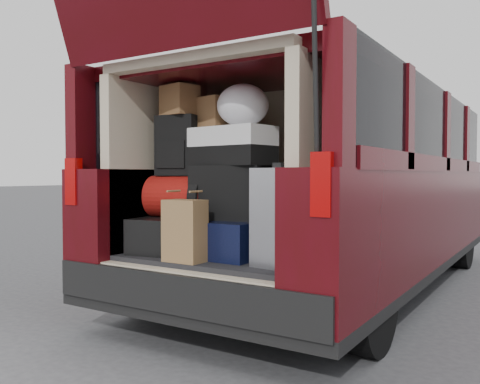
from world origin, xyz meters
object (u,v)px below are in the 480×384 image
(black_hardshell, at_px, (175,234))
(black_soft_case, at_px, (232,193))
(navy_hardshell, at_px, (235,238))
(red_duffel, at_px, (180,197))
(kraft_bag, at_px, (185,231))
(backpack, at_px, (179,146))
(silver_roller, at_px, (285,217))
(twotone_duffel, at_px, (231,147))

(black_hardshell, relative_size, black_soft_case, 1.21)
(navy_hardshell, relative_size, red_duffel, 1.23)
(navy_hardshell, height_order, kraft_bag, kraft_bag)
(navy_hardshell, relative_size, backpack, 1.31)
(backpack, bearing_deg, silver_roller, -16.25)
(backpack, bearing_deg, navy_hardshell, -9.47)
(black_hardshell, bearing_deg, twotone_duffel, -0.28)
(navy_hardshell, height_order, red_duffel, red_duffel)
(navy_hardshell, bearing_deg, backpack, -178.29)
(black_hardshell, height_order, black_soft_case, black_soft_case)
(kraft_bag, distance_m, twotone_duffel, 0.63)
(backpack, bearing_deg, red_duffel, -49.94)
(black_hardshell, xyz_separation_m, silver_roller, (0.86, -0.06, 0.16))
(twotone_duffel, bearing_deg, black_hardshell, -162.04)
(black_hardshell, relative_size, silver_roller, 1.04)
(silver_roller, height_order, twotone_duffel, twotone_duffel)
(navy_hardshell, bearing_deg, red_duffel, -173.82)
(silver_roller, relative_size, kraft_bag, 1.50)
(navy_hardshell, xyz_separation_m, black_soft_case, (-0.04, 0.02, 0.29))
(backpack, bearing_deg, twotone_duffel, -4.00)
(silver_roller, bearing_deg, navy_hardshell, 172.17)
(black_hardshell, distance_m, black_soft_case, 0.51)
(silver_roller, relative_size, black_soft_case, 1.16)
(black_hardshell, relative_size, red_duffel, 1.35)
(black_hardshell, bearing_deg, black_soft_case, -3.14)
(black_soft_case, height_order, twotone_duffel, twotone_duffel)
(black_hardshell, relative_size, backpack, 1.43)
(black_hardshell, height_order, twotone_duffel, twotone_duffel)
(black_hardshell, xyz_separation_m, backpack, (0.01, 0.03, 0.59))
(kraft_bag, bearing_deg, backpack, 133.19)
(kraft_bag, relative_size, backpack, 0.91)
(silver_roller, bearing_deg, black_hardshell, -178.23)
(black_soft_case, bearing_deg, red_duffel, -178.70)
(silver_roller, relative_size, red_duffel, 1.29)
(backpack, distance_m, twotone_duffel, 0.40)
(navy_hardshell, height_order, black_soft_case, black_soft_case)
(red_duffel, distance_m, twotone_duffel, 0.49)
(navy_hardshell, bearing_deg, kraft_bag, -111.40)
(silver_roller, distance_m, backpack, 0.96)
(silver_roller, xyz_separation_m, backpack, (-0.85, 0.10, 0.43))
(navy_hardshell, height_order, silver_roller, silver_roller)
(kraft_bag, relative_size, red_duffel, 0.86)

